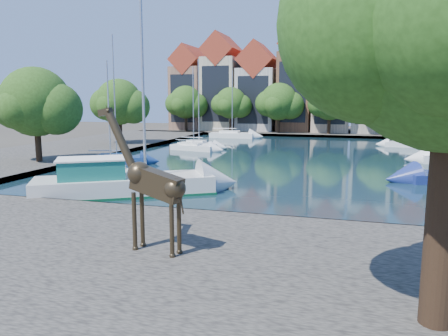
{
  "coord_description": "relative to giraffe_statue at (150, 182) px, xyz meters",
  "views": [
    {
      "loc": [
        5.29,
        -20.07,
        5.97
      ],
      "look_at": [
        0.05,
        -2.0,
        2.97
      ],
      "focal_mm": 35.0,
      "sensor_mm": 36.0,
      "label": 1
    }
  ],
  "objects": [
    {
      "name": "sailboat_left_d",
      "position": [
        -10.52,
        35.01,
        -2.38
      ],
      "size": [
        5.08,
        2.13,
        10.44
      ],
      "color": "white",
      "rests_on": "water_basin"
    },
    {
      "name": "motorsailer",
      "position": [
        -6.83,
        9.68,
        -2.05
      ],
      "size": [
        10.89,
        8.34,
        11.81
      ],
      "color": "silver",
      "rests_on": "water_basin"
    },
    {
      "name": "side_tree_left_far",
      "position": [
        -20.42,
        34.15,
        2.35
      ],
      "size": [
        7.28,
        5.6,
        7.88
      ],
      "color": "#332114",
      "rests_on": "left_quay"
    },
    {
      "name": "far_tree_mid_east",
      "position": [
        3.58,
        56.65,
        2.1
      ],
      "size": [
        7.02,
        5.4,
        7.52
      ],
      "color": "#332114",
      "rests_on": "far_quay"
    },
    {
      "name": "sailboat_left_b",
      "position": [
        -13.52,
        21.07,
        -2.4
      ],
      "size": [
        5.71,
        3.56,
        11.41
      ],
      "color": "navy",
      "rests_on": "water_basin"
    },
    {
      "name": "far_tree_far_east",
      "position": [
        19.58,
        56.65,
        2.04
      ],
      "size": [
        6.76,
        5.2,
        7.36
      ],
      "color": "#332114",
      "rests_on": "far_quay"
    },
    {
      "name": "giraffe_statue",
      "position": [
        0.0,
        0.0,
        0.0
      ],
      "size": [
        3.6,
        1.09,
        5.15
      ],
      "color": "#332819",
      "rests_on": "near_quay"
    },
    {
      "name": "far_tree_far_west",
      "position": [
        -20.42,
        56.65,
        2.15
      ],
      "size": [
        7.28,
        5.6,
        7.68
      ],
      "color": "#332114",
      "rests_on": "far_quay"
    },
    {
      "name": "left_quay",
      "position": [
        -23.52,
        30.16,
        -2.78
      ],
      "size": [
        14.0,
        52.0,
        0.5
      ],
      "primitive_type": "cube",
      "color": "#555149",
      "rests_on": "ground"
    },
    {
      "name": "ground",
      "position": [
        1.48,
        6.16,
        -3.03
      ],
      "size": [
        160.0,
        160.0,
        0.0
      ],
      "primitive_type": "plane",
      "color": "#38332B",
      "rests_on": "ground"
    },
    {
      "name": "near_quay",
      "position": [
        1.48,
        -0.84,
        -2.78
      ],
      "size": [
        50.0,
        14.0,
        0.5
      ],
      "primitive_type": "cube",
      "color": "#555149",
      "rests_on": "ground"
    },
    {
      "name": "townhouse_west_inner",
      "position": [
        -9.02,
        62.15,
        4.32
      ],
      "size": [
        6.43,
        9.18,
        15.15
      ],
      "color": "beige",
      "rests_on": "far_quay"
    },
    {
      "name": "townhouse_west_mid",
      "position": [
        -15.52,
        62.15,
        5.2
      ],
      "size": [
        5.94,
        9.18,
        16.79
      ],
      "color": "beige",
      "rests_on": "far_quay"
    },
    {
      "name": "townhouse_east_inner",
      "position": [
        3.48,
        62.15,
        4.7
      ],
      "size": [
        5.94,
        9.18,
        15.79
      ],
      "color": "tan",
      "rests_on": "far_quay"
    },
    {
      "name": "sailboat_left_c",
      "position": [
        -10.52,
        33.17,
        -2.47
      ],
      "size": [
        5.64,
        2.92,
        9.39
      ],
      "color": "white",
      "rests_on": "water_basin"
    },
    {
      "name": "water_basin",
      "position": [
        1.48,
        30.16,
        -2.99
      ],
      "size": [
        38.0,
        50.0,
        0.08
      ],
      "primitive_type": "cube",
      "color": "black",
      "rests_on": "ground"
    },
    {
      "name": "far_tree_east",
      "position": [
        11.59,
        56.65,
        2.21
      ],
      "size": [
        7.54,
        5.8,
        7.84
      ],
      "color": "#332114",
      "rests_on": "far_quay"
    },
    {
      "name": "townhouse_east_end",
      "position": [
        16.48,
        62.15,
        4.08
      ],
      "size": [
        5.44,
        9.18,
        14.43
      ],
      "color": "brown",
      "rests_on": "far_quay"
    },
    {
      "name": "far_tree_west",
      "position": [
        -12.42,
        56.65,
        2.04
      ],
      "size": [
        6.76,
        5.2,
        7.36
      ],
      "color": "#332114",
      "rests_on": "far_quay"
    },
    {
      "name": "far_tree_mid_west",
      "position": [
        -4.41,
        56.65,
        2.26
      ],
      "size": [
        7.8,
        6.0,
        8.0
      ],
      "color": "#332114",
      "rests_on": "far_quay"
    },
    {
      "name": "far_quay",
      "position": [
        1.48,
        62.16,
        -2.78
      ],
      "size": [
        60.0,
        16.0,
        0.5
      ],
      "primitive_type": "cube",
      "color": "#555149",
      "rests_on": "ground"
    },
    {
      "name": "townhouse_west_end",
      "position": [
        -21.52,
        62.15,
        4.33
      ],
      "size": [
        5.44,
        9.18,
        14.93
      ],
      "color": "#8F644E",
      "rests_on": "far_quay"
    },
    {
      "name": "townhouse_center",
      "position": [
        -2.52,
        62.15,
        5.33
      ],
      "size": [
        5.44,
        9.18,
        16.93
      ],
      "color": "brown",
      "rests_on": "far_quay"
    },
    {
      "name": "side_tree_left_near",
      "position": [
        -19.41,
        18.15,
        2.46
      ],
      "size": [
        7.8,
        6.0,
        8.2
      ],
      "color": "#332114",
      "rests_on": "left_quay"
    },
    {
      "name": "sailboat_left_e",
      "position": [
        -10.52,
        50.16,
        -2.38
      ],
      "size": [
        6.73,
        2.48,
        10.08
      ],
      "color": "white",
      "rests_on": "water_basin"
    },
    {
      "name": "sailboat_left_a",
      "position": [
        -10.52,
        14.99,
        -2.48
      ],
      "size": [
        5.83,
        2.89,
        8.65
      ],
      "color": "silver",
      "rests_on": "water_basin"
    },
    {
      "name": "sailboat_right_d",
      "position": [
        13.48,
        43.75,
        -2.47
      ],
      "size": [
        5.12,
        1.95,
        7.65
      ],
      "color": "white",
      "rests_on": "water_basin"
    },
    {
      "name": "townhouse_east_mid",
      "position": [
        9.98,
        62.15,
        5.07
      ],
      "size": [
        6.43,
        9.18,
        16.65
      ],
      "color": "#BDB3A1",
      "rests_on": "far_quay"
    }
  ]
}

